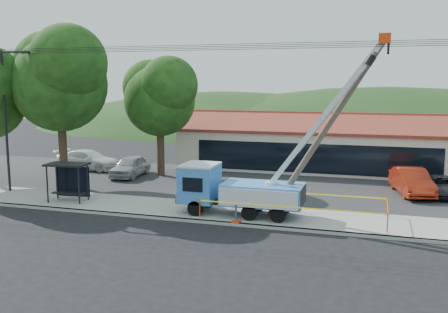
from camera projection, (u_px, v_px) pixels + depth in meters
name	position (u px, v px, depth m)	size (l,w,h in m)	color
ground	(184.00, 235.00, 23.33)	(120.00, 120.00, 0.00)	black
curb	(200.00, 221.00, 25.31)	(60.00, 0.25, 0.15)	#A7A49D
sidewalk	(211.00, 212.00, 27.10)	(60.00, 4.00, 0.15)	#A7A49D
parking_lot	(248.00, 184.00, 34.67)	(60.00, 12.00, 0.10)	#28282B
strip_mall	(319.00, 146.00, 40.79)	(22.50, 8.53, 4.67)	beige
streetlight	(8.00, 110.00, 31.25)	(2.13, 0.22, 9.00)	black
tree_west_near	(59.00, 75.00, 33.25)	(7.56, 6.72, 10.80)	#332316
tree_lot	(160.00, 94.00, 36.73)	(6.30, 5.60, 8.94)	#332316
hill_west	(223.00, 126.00, 79.68)	(78.40, 56.00, 28.00)	#1B3814
hill_center	(387.00, 131.00, 72.46)	(89.60, 64.00, 32.00)	#1B3814
utility_truck	(239.00, 187.00, 26.17)	(10.44, 3.51, 9.15)	black
leaning_pole	(330.00, 123.00, 24.68)	(5.63, 1.76, 9.07)	brown
bus_shelter	(69.00, 173.00, 29.15)	(2.47, 1.66, 2.26)	black
caution_tape	(294.00, 203.00, 25.85)	(9.28, 3.27, 0.95)	#F03A0D
car_silver	(131.00, 178.00, 37.22)	(1.82, 4.53, 1.54)	#A7AAAE
car_red	(411.00, 196.00, 31.27)	(1.71, 4.90, 1.62)	#9D240F
car_white	(89.00, 171.00, 40.12)	(2.17, 5.35, 1.55)	white
car_dark	(440.00, 197.00, 30.94)	(1.99, 4.32, 1.20)	black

